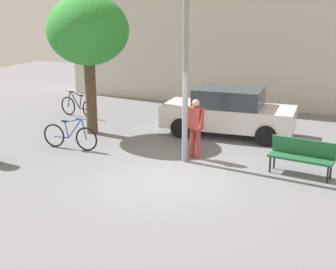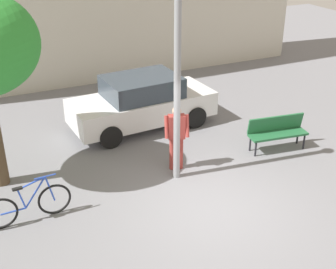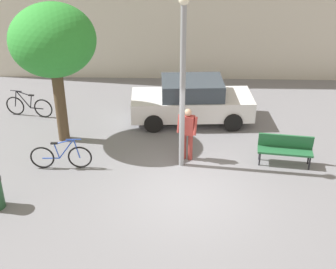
{
  "view_description": "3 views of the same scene",
  "coord_description": "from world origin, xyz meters",
  "px_view_note": "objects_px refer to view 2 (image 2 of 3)",
  "views": [
    {
      "loc": [
        4.25,
        -10.02,
        4.27
      ],
      "look_at": [
        -0.32,
        0.68,
        0.96
      ],
      "focal_mm": 50.74,
      "sensor_mm": 36.0,
      "label": 1
    },
    {
      "loc": [
        -4.34,
        -6.98,
        5.82
      ],
      "look_at": [
        -0.29,
        1.71,
        1.07
      ],
      "focal_mm": 48.58,
      "sensor_mm": 36.0,
      "label": 2
    },
    {
      "loc": [
        -0.22,
        -10.17,
        7.19
      ],
      "look_at": [
        -0.55,
        0.75,
        1.41
      ],
      "focal_mm": 48.78,
      "sensor_mm": 36.0,
      "label": 3
    }
  ],
  "objects_px": {
    "lamppost": "(177,68)",
    "park_bench": "(277,130)",
    "parked_car_white": "(142,102)",
    "person_by_lamppost": "(176,134)",
    "bicycle_blue": "(28,205)"
  },
  "relations": [
    {
      "from": "park_bench",
      "to": "parked_car_white",
      "type": "xyz_separation_m",
      "value": [
        -2.73,
        2.83,
        0.23
      ]
    },
    {
      "from": "park_bench",
      "to": "parked_car_white",
      "type": "distance_m",
      "value": 3.94
    },
    {
      "from": "person_by_lamppost",
      "to": "parked_car_white",
      "type": "bearing_deg",
      "value": 86.23
    },
    {
      "from": "parked_car_white",
      "to": "lamppost",
      "type": "bearing_deg",
      "value": -96.5
    },
    {
      "from": "lamppost",
      "to": "bicycle_blue",
      "type": "height_order",
      "value": "lamppost"
    },
    {
      "from": "park_bench",
      "to": "bicycle_blue",
      "type": "xyz_separation_m",
      "value": [
        -6.59,
        -0.46,
        -0.16
      ]
    },
    {
      "from": "person_by_lamppost",
      "to": "park_bench",
      "type": "height_order",
      "value": "person_by_lamppost"
    },
    {
      "from": "lamppost",
      "to": "person_by_lamppost",
      "type": "height_order",
      "value": "lamppost"
    },
    {
      "from": "park_bench",
      "to": "bicycle_blue",
      "type": "bearing_deg",
      "value": -175.98
    },
    {
      "from": "lamppost",
      "to": "park_bench",
      "type": "bearing_deg",
      "value": 3.45
    },
    {
      "from": "person_by_lamppost",
      "to": "park_bench",
      "type": "xyz_separation_m",
      "value": [
        2.9,
        -0.17,
        -0.42
      ]
    },
    {
      "from": "person_by_lamppost",
      "to": "parked_car_white",
      "type": "height_order",
      "value": "person_by_lamppost"
    },
    {
      "from": "lamppost",
      "to": "person_by_lamppost",
      "type": "xyz_separation_m",
      "value": [
        0.17,
        0.36,
        -1.79
      ]
    },
    {
      "from": "person_by_lamppost",
      "to": "bicycle_blue",
      "type": "relative_size",
      "value": 0.92
    },
    {
      "from": "lamppost",
      "to": "park_bench",
      "type": "height_order",
      "value": "lamppost"
    }
  ]
}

